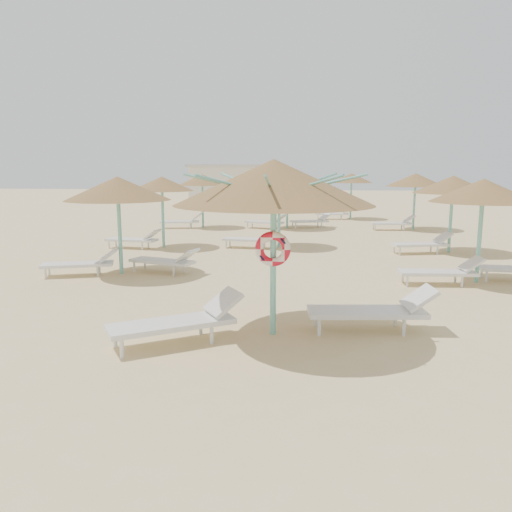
# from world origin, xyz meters

# --- Properties ---
(ground) EXTENTS (120.00, 120.00, 0.00)m
(ground) POSITION_xyz_m (0.00, 0.00, 0.00)
(ground) COLOR #DDBA87
(ground) RESTS_ON ground
(main_palapa) EXTENTS (3.46, 3.46, 3.10)m
(main_palapa) POSITION_xyz_m (-0.22, 0.02, 2.70)
(main_palapa) COLOR #6CBCB0
(main_palapa) RESTS_ON ground
(lounger_main_a) EXTENTS (2.28, 1.79, 0.83)m
(lounger_main_a) POSITION_xyz_m (-1.75, -0.62, 0.39)
(lounger_main_a) COLOR silver
(lounger_main_a) RESTS_ON ground
(lounger_main_b) EXTENTS (2.34, 0.93, 0.83)m
(lounger_main_b) POSITION_xyz_m (1.62, 0.41, 0.40)
(lounger_main_b) COLOR silver
(lounger_main_b) RESTS_ON ground
(palapa_field) EXTENTS (18.85, 19.09, 2.73)m
(palapa_field) POSITION_xyz_m (1.81, 11.06, 2.31)
(palapa_field) COLOR #6CBCB0
(palapa_field) RESTS_ON ground
(service_hut) EXTENTS (8.40, 4.40, 3.25)m
(service_hut) POSITION_xyz_m (-6.00, 35.00, 1.64)
(service_hut) COLOR silver
(service_hut) RESTS_ON ground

